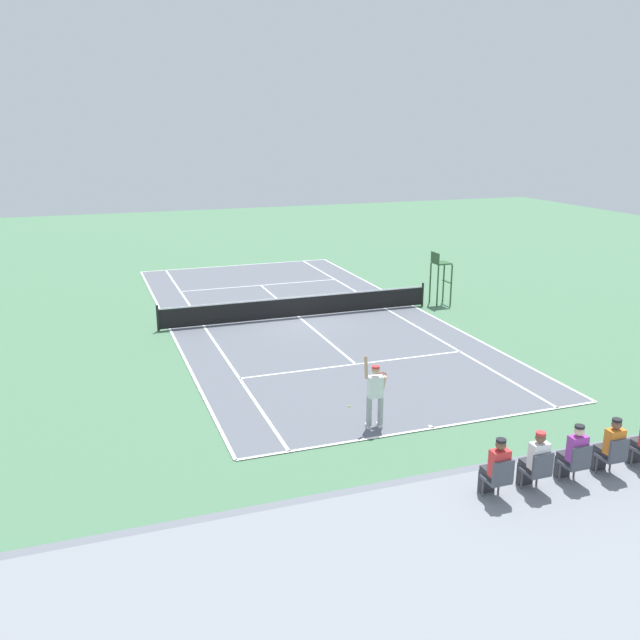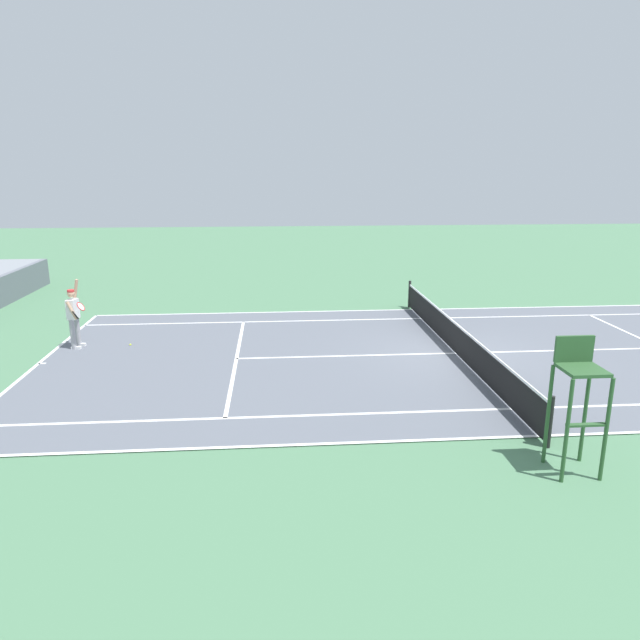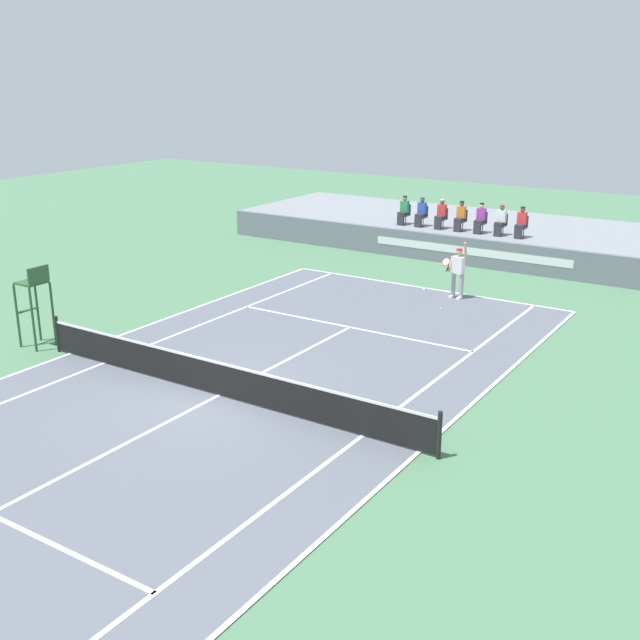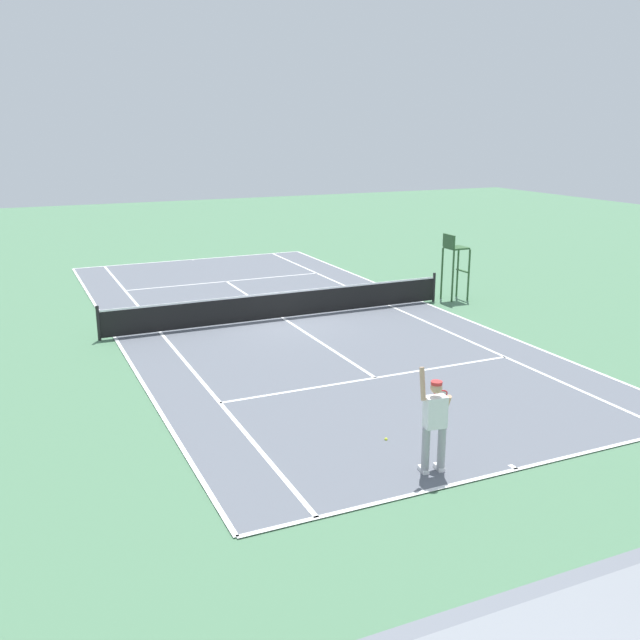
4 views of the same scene
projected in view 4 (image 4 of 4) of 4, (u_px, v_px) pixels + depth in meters
ground_plane at (283, 319)px, 23.73m from camera, size 80.00×80.00×0.00m
court at (283, 319)px, 23.73m from camera, size 11.08×23.88×0.03m
net at (283, 304)px, 23.60m from camera, size 11.98×0.10×1.07m
tennis_player at (435, 423)px, 12.96m from camera, size 0.80×0.62×2.08m
tennis_ball at (386, 439)px, 14.53m from camera, size 0.07×0.07×0.07m
umpire_chair at (454, 258)px, 26.03m from camera, size 0.77×0.77×2.44m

